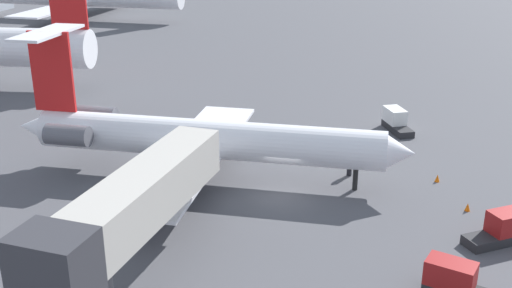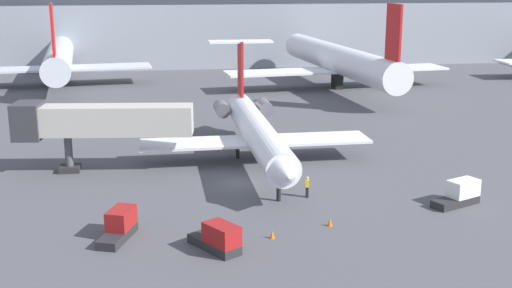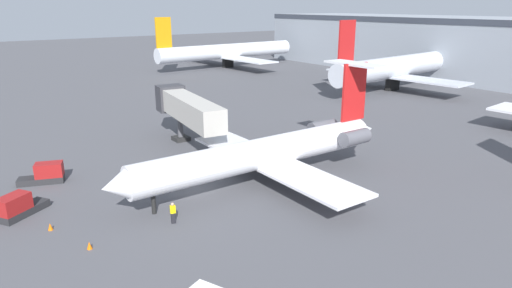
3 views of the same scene
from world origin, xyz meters
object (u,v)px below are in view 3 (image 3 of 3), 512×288
parked_airliner_west_end (227,52)px  parked_airliner_west_mid (393,68)px  traffic_cone_mid (89,245)px  regional_jet (270,151)px  traffic_cone_near (50,227)px  baggage_tug_lead (18,207)px  baggage_tug_trailing (46,174)px  jet_bridge (186,107)px  ground_crew_marshaller (173,213)px

parked_airliner_west_end → parked_airliner_west_mid: 47.30m
traffic_cone_mid → parked_airliner_west_mid: size_ratio=0.02×
parked_airliner_west_mid → regional_jet: bearing=-63.4°
traffic_cone_mid → parked_airliner_west_end: parked_airliner_west_end is taller
traffic_cone_near → baggage_tug_lead: bearing=-158.4°
baggage_tug_lead → traffic_cone_mid: 8.76m
parked_airliner_west_mid → traffic_cone_mid: bearing=-67.9°
baggage_tug_trailing → parked_airliner_west_end: bearing=136.1°
jet_bridge → ground_crew_marshaller: (17.19, -9.98, -3.73)m
baggage_tug_lead → traffic_cone_near: bearing=21.6°
regional_jet → baggage_tug_lead: (-5.65, -20.35, -2.27)m
traffic_cone_near → parked_airliner_west_end: size_ratio=0.01×
traffic_cone_near → parked_airliner_west_mid: size_ratio=0.02×
baggage_tug_lead → baggage_tug_trailing: (-6.33, 3.27, 0.00)m
ground_crew_marshaller → traffic_cone_near: size_ratio=3.07×
ground_crew_marshaller → traffic_cone_mid: bearing=-88.6°
ground_crew_marshaller → baggage_tug_trailing: baggage_tug_trailing is taller
traffic_cone_mid → parked_airliner_west_end: size_ratio=0.01×
parked_airliner_west_mid → ground_crew_marshaller: bearing=-65.9°
jet_bridge → baggage_tug_lead: 21.73m
ground_crew_marshaller → baggage_tug_lead: baggage_tug_lead is taller
parked_airliner_west_end → jet_bridge: bearing=-35.9°
baggage_tug_lead → parked_airliner_west_mid: size_ratio=0.12×
jet_bridge → parked_airliner_west_end: bearing=144.1°
traffic_cone_near → traffic_cone_mid: size_ratio=1.00×
ground_crew_marshaller → parked_airliner_west_mid: 64.21m
regional_jet → jet_bridge: size_ratio=1.85×
baggage_tug_lead → traffic_cone_near: baggage_tug_lead is taller
regional_jet → traffic_cone_near: 19.17m
regional_jet → baggage_tug_lead: size_ratio=7.12×
baggage_tug_lead → parked_airliner_west_mid: (-18.13, 67.90, 3.51)m
traffic_cone_mid → jet_bridge: bearing=136.8°
jet_bridge → traffic_cone_mid: size_ratio=28.82×
traffic_cone_mid → parked_airliner_west_mid: 70.10m
regional_jet → parked_airliner_west_mid: bearing=116.6°
jet_bridge → traffic_cone_mid: jet_bridge is taller
baggage_tug_trailing → baggage_tug_lead: bearing=-27.3°
regional_jet → jet_bridge: regional_jet is taller
regional_jet → ground_crew_marshaller: (2.38, -10.98, -2.25)m
parked_airliner_west_end → parked_airliner_west_mid: (46.54, 8.42, 0.20)m
ground_crew_marshaller → traffic_cone_near: ground_crew_marshaller is taller
baggage_tug_trailing → traffic_cone_mid: bearing=-0.8°
jet_bridge → parked_airliner_west_end: 68.50m
ground_crew_marshaller → traffic_cone_mid: ground_crew_marshaller is taller
regional_jet → parked_airliner_west_mid: size_ratio=0.86×
ground_crew_marshaller → regional_jet: bearing=102.2°
traffic_cone_near → traffic_cone_mid: (4.42, 1.57, 0.00)m
baggage_tug_lead → parked_airliner_west_mid: 70.37m
baggage_tug_lead → parked_airliner_west_end: size_ratio=0.10×
parked_airliner_west_end → ground_crew_marshaller: bearing=-34.6°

